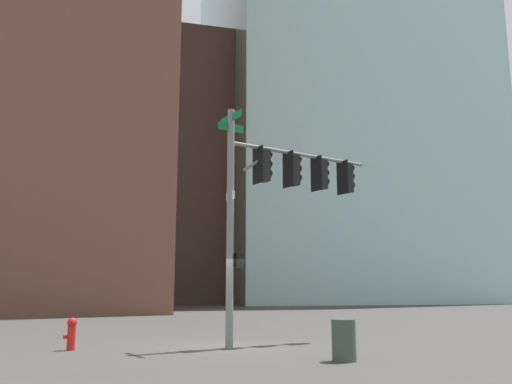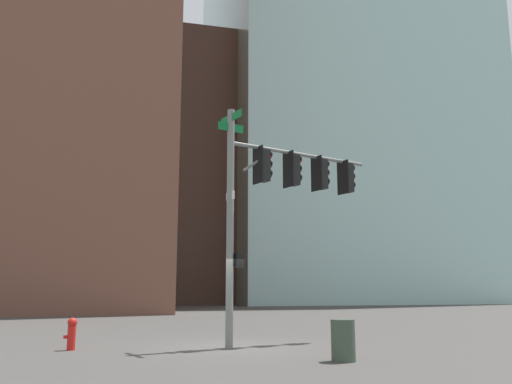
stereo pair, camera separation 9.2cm
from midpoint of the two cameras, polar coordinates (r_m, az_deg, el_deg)
name	(u,v)px [view 2 (the right image)]	position (r m, az deg, el deg)	size (l,w,h in m)	color
ground_plane	(231,347)	(16.08, -2.57, -16.21)	(200.00, 200.00, 0.00)	#423F3D
signal_pole_assembly	(283,187)	(16.83, 3.08, 0.57)	(5.49, 2.30, 7.01)	slate
fire_hydrant	(72,333)	(15.92, -18.97, -14.04)	(0.34, 0.26, 0.87)	red
litter_bin	(343,340)	(13.01, 9.52, -15.38)	(0.56, 0.56, 0.95)	#384738
building_brick_midblock	(189,175)	(66.76, -7.18, 1.79)	(18.79, 18.34, 31.13)	#4C3328
building_glass_tower	(331,48)	(80.46, 8.07, 15.06)	(32.52, 33.15, 72.00)	#9EC6C1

